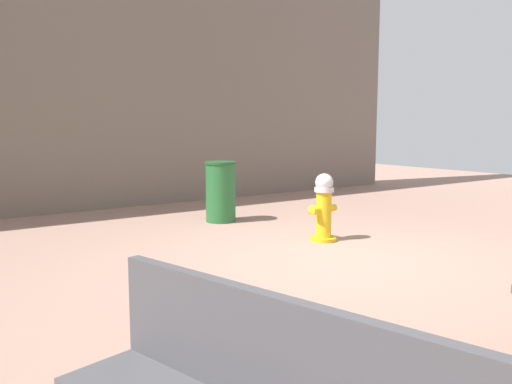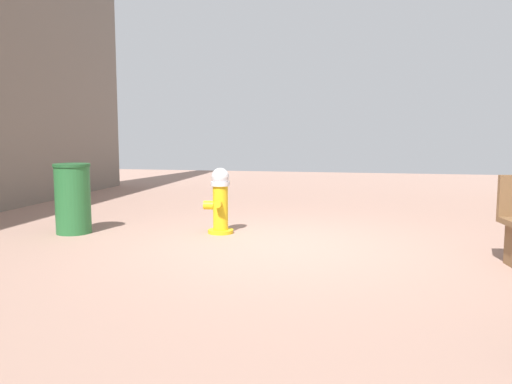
# 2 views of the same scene
# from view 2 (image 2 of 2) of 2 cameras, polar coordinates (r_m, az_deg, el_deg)

# --- Properties ---
(ground_plane) EXTENTS (23.40, 23.40, 0.00)m
(ground_plane) POSITION_cam_2_polar(r_m,az_deg,el_deg) (6.53, 1.81, -5.81)
(ground_plane) COLOR #9E7A6B
(fire_hydrant) EXTENTS (0.42, 0.43, 0.91)m
(fire_hydrant) POSITION_cam_2_polar(r_m,az_deg,el_deg) (7.22, -3.95, -0.94)
(fire_hydrant) COLOR gold
(fire_hydrant) RESTS_ON ground_plane
(trash_bin) EXTENTS (0.50, 0.50, 0.97)m
(trash_bin) POSITION_cam_2_polar(r_m,az_deg,el_deg) (7.64, -19.34, -0.67)
(trash_bin) COLOR #266633
(trash_bin) RESTS_ON ground_plane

